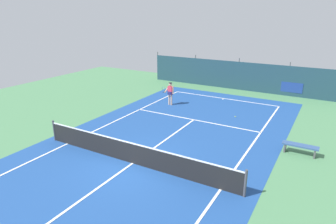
# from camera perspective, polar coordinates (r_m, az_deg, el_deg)

# --- Properties ---
(ground_plane) EXTENTS (36.00, 36.00, 0.00)m
(ground_plane) POSITION_cam_1_polar(r_m,az_deg,el_deg) (13.36, -6.84, -9.85)
(ground_plane) COLOR #4C8456
(court_surface) EXTENTS (11.02, 26.60, 0.01)m
(court_surface) POSITION_cam_1_polar(r_m,az_deg,el_deg) (13.36, -6.84, -9.84)
(court_surface) COLOR #1E478C
(court_surface) RESTS_ON ground
(tennis_net) EXTENTS (10.12, 0.10, 1.10)m
(tennis_net) POSITION_cam_1_polar(r_m,az_deg,el_deg) (13.12, -6.93, -7.90)
(tennis_net) COLOR black
(tennis_net) RESTS_ON ground
(back_fence) EXTENTS (16.30, 0.98, 2.70)m
(back_fence) POSITION_cam_1_polar(r_m,az_deg,el_deg) (26.63, 13.61, 5.91)
(back_fence) COLOR #1E3D4C
(back_fence) RESTS_ON ground
(tennis_player) EXTENTS (0.75, 0.73, 1.64)m
(tennis_player) POSITION_cam_1_polar(r_m,az_deg,el_deg) (21.05, 0.42, 3.91)
(tennis_player) COLOR #D8AD8C
(tennis_player) RESTS_ON ground
(tennis_ball_near_player) EXTENTS (0.07, 0.07, 0.07)m
(tennis_ball_near_player) POSITION_cam_1_polar(r_m,az_deg,el_deg) (19.30, 12.92, -0.87)
(tennis_ball_near_player) COLOR #CCDB33
(tennis_ball_near_player) RESTS_ON ground
(parked_car) EXTENTS (2.08, 4.23, 1.68)m
(parked_car) POSITION_cam_1_polar(r_m,az_deg,el_deg) (27.29, 23.41, 5.56)
(parked_car) COLOR navy
(parked_car) RESTS_ON ground
(courtside_bench) EXTENTS (1.60, 0.40, 0.49)m
(courtside_bench) POSITION_cam_1_polar(r_m,az_deg,el_deg) (15.22, 24.26, -6.20)
(courtside_bench) COLOR #335184
(courtside_bench) RESTS_ON ground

